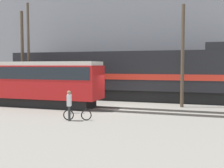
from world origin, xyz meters
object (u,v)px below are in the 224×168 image
at_px(freight_locomotive, 121,75).
at_px(utility_pole_right, 183,56).
at_px(streetcar, 40,81).
at_px(utility_pole_left, 22,56).
at_px(person, 69,102).
at_px(utility_pole_center, 29,52).
at_px(bicycle, 77,115).

bearing_deg(freight_locomotive, utility_pole_right, -28.03).
relative_size(freight_locomotive, utility_pole_right, 2.72).
bearing_deg(streetcar, utility_pole_left, 140.61).
relative_size(freight_locomotive, person, 12.09).
xyz_separation_m(utility_pole_center, utility_pole_right, (13.57, 0.00, -0.51)).
height_order(person, utility_pole_right, utility_pole_right).
distance_m(freight_locomotive, utility_pole_center, 8.62).
relative_size(person, utility_pole_left, 0.22).
xyz_separation_m(freight_locomotive, bicycle, (0.41, -10.30, -2.02)).
relative_size(streetcar, bicycle, 6.04).
bearing_deg(utility_pole_center, utility_pole_right, 0.00).
distance_m(streetcar, utility_pole_right, 11.08).
height_order(person, utility_pole_center, utility_pole_center).
bearing_deg(utility_pole_center, person, -43.81).
relative_size(freight_locomotive, bicycle, 13.11).
distance_m(streetcar, utility_pole_center, 4.98).
bearing_deg(utility_pole_right, utility_pole_center, 180.00).
bearing_deg(bicycle, utility_pole_right, 53.37).
height_order(utility_pole_center, utility_pole_right, utility_pole_center).
height_order(streetcar, utility_pole_right, utility_pole_right).
bearing_deg(streetcar, freight_locomotive, 52.67).
xyz_separation_m(bicycle, utility_pole_left, (-8.85, 7.22, 3.73)).
bearing_deg(person, utility_pole_right, 52.42).
bearing_deg(bicycle, utility_pole_center, 138.60).
bearing_deg(bicycle, person, -146.07).
bearing_deg(bicycle, streetcar, 140.91).
bearing_deg(utility_pole_left, streetcar, -39.39).
height_order(bicycle, utility_pole_center, utility_pole_center).
height_order(utility_pole_left, utility_pole_center, utility_pole_center).
xyz_separation_m(freight_locomotive, utility_pole_center, (-7.78, -3.08, 2.05)).
xyz_separation_m(streetcar, utility_pole_left, (-3.75, 3.08, 2.06)).
xyz_separation_m(streetcar, bicycle, (5.10, -4.15, -1.67)).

